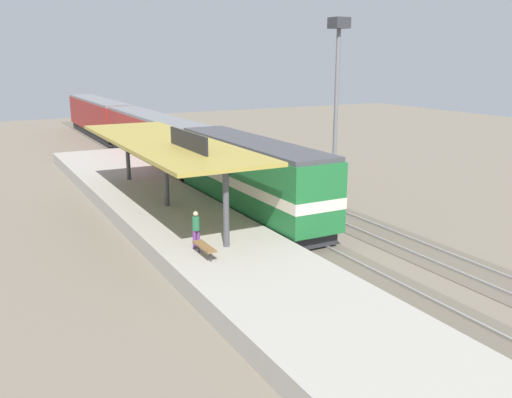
{
  "coord_description": "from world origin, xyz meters",
  "views": [
    {
      "loc": [
        -14.63,
        -29.53,
        9.23
      ],
      "look_at": [
        -1.38,
        -4.82,
        2.0
      ],
      "focal_mm": 38.79,
      "sensor_mm": 36.0,
      "label": 1
    }
  ],
  "objects": [
    {
      "name": "ground_plane",
      "position": [
        2.0,
        0.0,
        0.0
      ],
      "size": [
        120.0,
        120.0,
        0.0
      ],
      "primitive_type": "plane",
      "color": "#706656"
    },
    {
      "name": "track_near",
      "position": [
        0.0,
        0.0,
        0.03
      ],
      "size": [
        3.2,
        110.0,
        0.16
      ],
      "color": "#5F5649",
      "rests_on": "ground"
    },
    {
      "name": "track_far",
      "position": [
        4.6,
        0.0,
        0.03
      ],
      "size": [
        3.2,
        110.0,
        0.16
      ],
      "color": "#5F5649",
      "rests_on": "ground"
    },
    {
      "name": "platform",
      "position": [
        -4.6,
        0.0,
        0.45
      ],
      "size": [
        6.0,
        44.0,
        0.9
      ],
      "primitive_type": "cube",
      "color": "#9E998E",
      "rests_on": "ground"
    },
    {
      "name": "station_canopy",
      "position": [
        -4.6,
        -0.09,
        4.53
      ],
      "size": [
        5.2,
        18.0,
        4.7
      ],
      "color": "#47474C",
      "rests_on": "platform"
    },
    {
      "name": "platform_bench",
      "position": [
        -6.0,
        -8.76,
        1.34
      ],
      "size": [
        0.44,
        1.7,
        0.5
      ],
      "color": "#333338",
      "rests_on": "platform"
    },
    {
      "name": "locomotive",
      "position": [
        0.0,
        -1.62,
        2.41
      ],
      "size": [
        2.93,
        14.43,
        4.44
      ],
      "color": "#28282D",
      "rests_on": "track_near"
    },
    {
      "name": "passenger_carriage_front",
      "position": [
        0.0,
        16.38,
        2.31
      ],
      "size": [
        2.9,
        20.0,
        4.24
      ],
      "color": "#28282D",
      "rests_on": "track_near"
    },
    {
      "name": "passenger_carriage_rear",
      "position": [
        0.0,
        37.18,
        2.31
      ],
      "size": [
        2.9,
        20.0,
        4.24
      ],
      "color": "#28282D",
      "rests_on": "track_near"
    },
    {
      "name": "light_mast",
      "position": [
        7.8,
        0.92,
        8.4
      ],
      "size": [
        1.1,
        1.1,
        11.7
      ],
      "color": "slate",
      "rests_on": "ground"
    },
    {
      "name": "person_waiting",
      "position": [
        -5.88,
        -7.55,
        1.85
      ],
      "size": [
        0.34,
        0.34,
        1.71
      ],
      "color": "#663375",
      "rests_on": "platform"
    }
  ]
}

